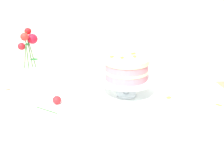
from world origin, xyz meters
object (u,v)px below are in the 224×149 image
Objects in this scene: dining_table at (103,112)px; flower_vase at (30,63)px; fallen_rose at (56,100)px; layer_cake at (127,68)px; cake_stand at (126,81)px.

dining_table is 0.50m from flower_vase.
layer_cake is at bearing 11.58° from fallen_rose.
layer_cake is 1.90× the size of fallen_rose.
cake_stand is 1.25× the size of layer_cake.
layer_cake is at bearing -16.94° from flower_vase.
fallen_rose is at bearing -168.44° from cake_stand.
layer_cake is 0.69× the size of flower_vase.
cake_stand is 2.37× the size of fallen_rose.
cake_stand is 0.07m from layer_cake.
cake_stand is at bearing -16.95° from flower_vase.
dining_table is 4.83× the size of cake_stand.
flower_vase reaches higher than fallen_rose.
cake_stand is 0.56m from flower_vase.
flower_vase is at bearing 126.40° from fallen_rose.
flower_vase is at bearing 163.06° from layer_cake.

